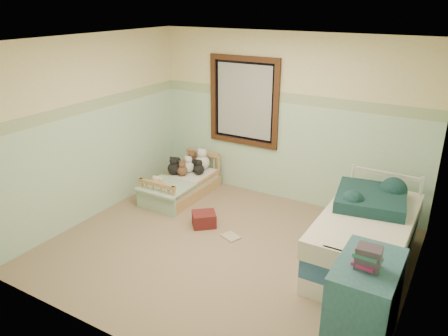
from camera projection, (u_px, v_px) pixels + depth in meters
The scene contains 32 objects.
floor at pixel (225, 251), 5.43m from camera, with size 4.20×3.60×0.02m, color #876D4E.
ceiling at pixel (225, 40), 4.51m from camera, with size 4.20×3.60×0.02m, color silver.
wall_back at pixel (287, 120), 6.41m from camera, with size 4.20×0.04×2.50m, color beige.
wall_front at pixel (112, 220), 3.53m from camera, with size 4.20×0.04×2.50m, color beige.
wall_left at pixel (92, 129), 5.96m from camera, with size 0.04×3.60×2.50m, color beige.
wall_right at pixel (423, 195), 3.98m from camera, with size 0.04×3.60×2.50m, color beige.
wainscot_mint at pixel (285, 152), 6.58m from camera, with size 4.20×0.01×1.50m, color #A1CDAA.
border_strip at pixel (288, 98), 6.28m from camera, with size 4.20×0.01×0.15m, color #52805C.
window_frame at pixel (244, 101), 6.64m from camera, with size 1.16×0.06×1.36m, color black.
window_blinds at pixel (244, 101), 6.65m from camera, with size 0.92×0.01×1.12m, color silver.
toddler_bed_frame at pixel (183, 191), 6.89m from camera, with size 0.65×1.29×0.17m, color #99663C.
toddler_mattress at pixel (182, 182), 6.84m from camera, with size 0.59×1.24×0.12m, color silver.
patchwork_quilt at pixel (166, 187), 6.49m from camera, with size 0.70×0.65×0.03m, color #649EBC.
plush_bed_brown at pixel (192, 162), 7.26m from camera, with size 0.19×0.19×0.19m, color brown.
plush_bed_white at pixel (202, 162), 7.15m from camera, with size 0.24×0.24×0.24m, color white.
plush_bed_tan at pixel (187, 167), 7.06m from camera, with size 0.18×0.18×0.18m, color tan.
plush_bed_dark at pixel (199, 169), 6.95m from camera, with size 0.17×0.17×0.17m, color black.
plush_floor_cream at pixel (158, 192), 6.69m from camera, with size 0.28×0.28×0.28m, color beige.
plush_floor_tan at pixel (157, 194), 6.66m from camera, with size 0.27×0.27×0.27m, color tan.
twin_bed_frame at pixel (362, 257), 5.08m from camera, with size 0.90×1.80×0.22m, color white.
twin_boxspring at pixel (365, 241), 5.00m from camera, with size 0.90×1.80×0.22m, color #215684.
twin_mattress at pixel (367, 224), 4.92m from camera, with size 0.94×1.84×0.22m, color white.
teal_blanket at pixel (371, 198), 5.11m from camera, with size 0.77×0.81×0.14m, color black.
dresser at pixel (364, 303), 3.85m from camera, with size 0.51×0.82×0.82m, color #29556D.
book_stack at pixel (368, 258), 3.60m from camera, with size 0.20×0.16×0.20m, color #502F35.
red_pillow at pixel (204, 219), 5.97m from camera, with size 0.31×0.27×0.19m, color maroon.
floor_book at pixel (231, 237), 5.71m from camera, with size 0.23×0.18×0.02m, color #FBA149.
extra_plush_0 at pixel (189, 167), 7.04m from camera, with size 0.19×0.19×0.19m, color white.
extra_plush_1 at pixel (177, 168), 7.01m from camera, with size 0.18×0.18×0.18m, color black.
extra_plush_2 at pixel (174, 169), 6.94m from camera, with size 0.20×0.20×0.20m, color black.
extra_plush_3 at pixel (182, 171), 6.91m from camera, with size 0.16×0.16×0.16m, color brown.
extra_plush_4 at pixel (193, 167), 7.08m from camera, with size 0.15×0.15×0.15m, color black.
Camera 1 is at (2.37, -4.04, 2.93)m, focal length 35.06 mm.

